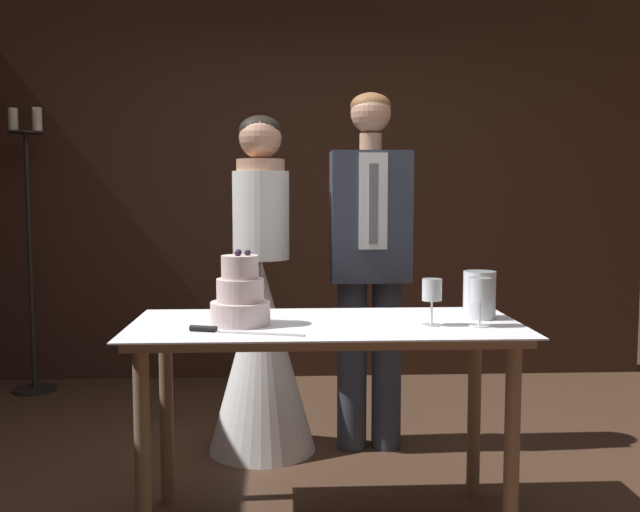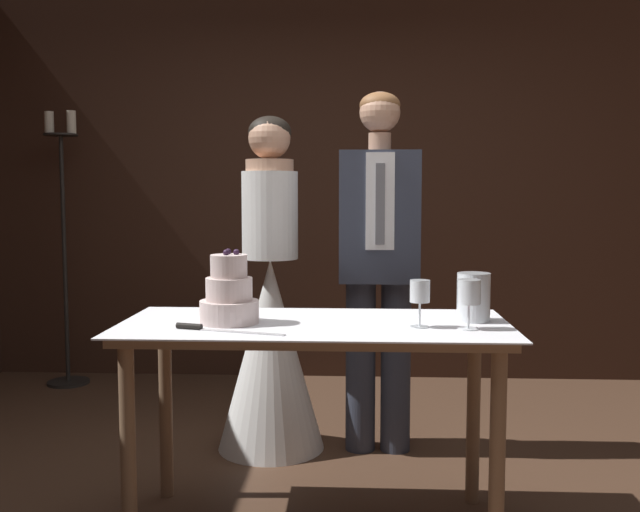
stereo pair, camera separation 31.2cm
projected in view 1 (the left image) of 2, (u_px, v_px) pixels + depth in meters
The scene contains 10 objects.
wall_back at pixel (297, 185), 5.01m from camera, with size 4.95×0.12×2.72m, color #382116.
cake_table at pixel (326, 349), 2.73m from camera, with size 1.48×0.69×0.81m.
tiered_cake at pixel (240, 297), 2.67m from camera, with size 0.22×0.22×0.28m.
cake_knife at pixel (224, 330), 2.52m from camera, with size 0.41×0.14×0.02m.
wine_glass_near at pixel (432, 291), 2.65m from camera, with size 0.07×0.07×0.18m.
wine_glass_middle at pixel (480, 292), 2.63m from camera, with size 0.08×0.08×0.18m.
hurricane_candle at pixel (479, 296), 2.80m from camera, with size 0.13×0.13×0.19m.
bride at pixel (262, 329), 3.57m from camera, with size 0.54×0.54×1.68m.
groom at pixel (370, 255), 3.56m from camera, with size 0.39×0.25×1.79m.
candle_stand at pixel (30, 257), 4.62m from camera, with size 0.28×0.28×1.84m.
Camera 1 is at (-0.09, -2.71, 1.30)m, focal length 40.00 mm.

